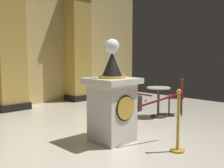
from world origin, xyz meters
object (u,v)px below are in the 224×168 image
object	(u,v)px
cafe_table	(158,98)
stanchion_near	(178,130)
stanchion_far	(122,108)
cafe_chair_red	(178,93)
pedestal_clock	(112,102)
potted_palm_right	(133,100)

from	to	relation	value
cafe_table	stanchion_near	bearing A→B (deg)	-136.44
stanchion_far	cafe_chair_red	distance (m)	1.87
stanchion_far	cafe_chair_red	xyz separation A→B (m)	(1.83, -0.31, 0.20)
pedestal_clock	cafe_chair_red	distance (m)	2.83
stanchion_near	cafe_chair_red	size ratio (longest dim) A/B	1.08
cafe_table	cafe_chair_red	bearing A→B (deg)	-19.61
stanchion_far	pedestal_clock	bearing A→B (deg)	-144.79
cafe_table	pedestal_clock	bearing A→B (deg)	-165.18
pedestal_clock	stanchion_far	xyz separation A→B (m)	(0.97, 0.69, -0.35)
stanchion_near	cafe_chair_red	bearing A→B (deg)	32.16
stanchion_far	potted_palm_right	distance (m)	1.67
cafe_table	cafe_chair_red	distance (m)	0.64
stanchion_far	cafe_chair_red	size ratio (longest dim) A/B	1.11
pedestal_clock	cafe_table	world-z (taller)	pedestal_clock
potted_palm_right	cafe_chair_red	size ratio (longest dim) A/B	1.09
potted_palm_right	cafe_chair_red	bearing A→B (deg)	-70.46
pedestal_clock	cafe_chair_red	bearing A→B (deg)	7.59
cafe_table	cafe_chair_red	world-z (taller)	cafe_chair_red
pedestal_clock	stanchion_far	world-z (taller)	pedestal_clock
pedestal_clock	stanchion_near	bearing A→B (deg)	-70.84
potted_palm_right	cafe_table	distance (m)	1.05
cafe_chair_red	cafe_table	bearing A→B (deg)	160.39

